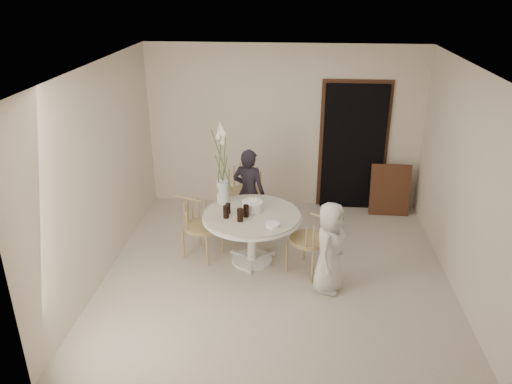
# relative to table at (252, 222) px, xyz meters

# --- Properties ---
(ground) EXTENTS (4.50, 4.50, 0.00)m
(ground) POSITION_rel_table_xyz_m (0.35, -0.25, -0.62)
(ground) COLOR beige
(ground) RESTS_ON ground
(room_shell) EXTENTS (4.50, 4.50, 4.50)m
(room_shell) POSITION_rel_table_xyz_m (0.35, -0.25, 1.00)
(room_shell) COLOR silver
(room_shell) RESTS_ON ground
(doorway) EXTENTS (1.00, 0.10, 2.10)m
(doorway) POSITION_rel_table_xyz_m (1.50, 1.94, 0.43)
(doorway) COLOR black
(doorway) RESTS_ON ground
(door_trim) EXTENTS (1.12, 0.03, 2.22)m
(door_trim) POSITION_rel_table_xyz_m (1.50, 1.98, 0.49)
(door_trim) COLOR #512C1B
(door_trim) RESTS_ON ground
(table) EXTENTS (1.33, 1.33, 0.73)m
(table) POSITION_rel_table_xyz_m (0.00, 0.00, 0.00)
(table) COLOR white
(table) RESTS_ON ground
(picture_frame) EXTENTS (0.64, 0.20, 0.85)m
(picture_frame) POSITION_rel_table_xyz_m (2.12, 1.70, -0.19)
(picture_frame) COLOR #512C1B
(picture_frame) RESTS_ON ground
(chair_far) EXTENTS (0.58, 0.62, 0.99)m
(chair_far) POSITION_rel_table_xyz_m (-0.22, 1.24, 0.02)
(chair_far) COLOR tan
(chair_far) RESTS_ON ground
(chair_right) EXTENTS (0.67, 0.66, 0.88)m
(chair_right) POSITION_rel_table_xyz_m (0.87, -0.26, -0.04)
(chair_right) COLOR tan
(chair_right) RESTS_ON ground
(chair_left) EXTENTS (0.62, 0.61, 0.86)m
(chair_left) POSITION_rel_table_xyz_m (-0.81, 0.14, -0.06)
(chair_left) COLOR tan
(chair_left) RESTS_ON ground
(girl) EXTENTS (0.57, 0.45, 1.36)m
(girl) POSITION_rel_table_xyz_m (-0.12, 0.82, 0.06)
(girl) COLOR black
(girl) RESTS_ON ground
(boy) EXTENTS (0.55, 0.67, 1.19)m
(boy) POSITION_rel_table_xyz_m (1.01, -0.58, -0.02)
(boy) COLOR silver
(boy) RESTS_ON ground
(birthday_cake) EXTENTS (0.28, 0.28, 0.18)m
(birthday_cake) POSITION_rel_table_xyz_m (-0.00, 0.10, 0.18)
(birthday_cake) COLOR white
(birthday_cake) RESTS_ON table
(cola_tumbler_a) EXTENTS (0.08, 0.08, 0.17)m
(cola_tumbler_a) POSITION_rel_table_xyz_m (-0.33, -0.14, 0.20)
(cola_tumbler_a) COLOR black
(cola_tumbler_a) RESTS_ON table
(cola_tumbler_b) EXTENTS (0.09, 0.09, 0.17)m
(cola_tumbler_b) POSITION_rel_table_xyz_m (-0.13, -0.22, 0.20)
(cola_tumbler_b) COLOR black
(cola_tumbler_b) RESTS_ON table
(cola_tumbler_c) EXTENTS (0.07, 0.07, 0.14)m
(cola_tumbler_c) POSITION_rel_table_xyz_m (-0.32, -0.00, 0.18)
(cola_tumbler_c) COLOR black
(cola_tumbler_c) RESTS_ON table
(cola_tumbler_d) EXTENTS (0.10, 0.10, 0.16)m
(cola_tumbler_d) POSITION_rel_table_xyz_m (-0.07, -0.09, 0.20)
(cola_tumbler_d) COLOR black
(cola_tumbler_d) RESTS_ON table
(plate_stack) EXTENTS (0.20, 0.20, 0.05)m
(plate_stack) POSITION_rel_table_xyz_m (0.30, -0.34, 0.14)
(plate_stack) COLOR white
(plate_stack) RESTS_ON table
(flower_vase) EXTENTS (0.17, 0.17, 1.19)m
(flower_vase) POSITION_rel_table_xyz_m (-0.44, 0.34, 0.54)
(flower_vase) COLOR silver
(flower_vase) RESTS_ON table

